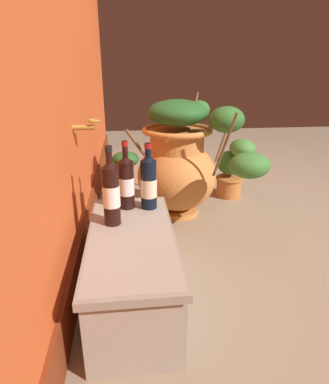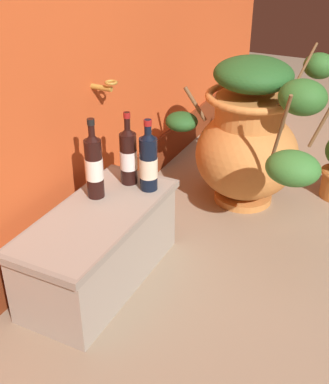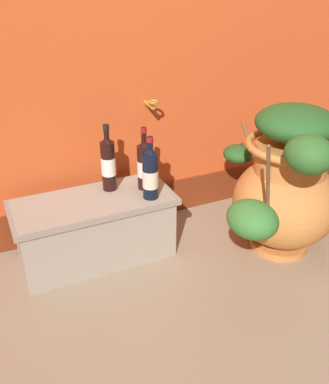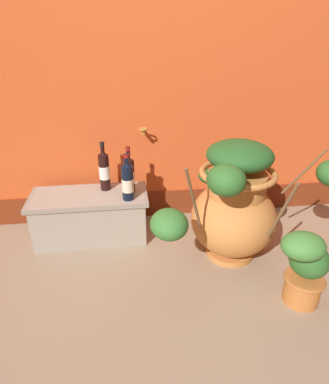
{
  "view_description": "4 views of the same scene",
  "coord_description": "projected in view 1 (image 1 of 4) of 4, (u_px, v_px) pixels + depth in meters",
  "views": [
    {
      "loc": [
        -1.68,
        0.85,
        0.97
      ],
      "look_at": [
        -0.12,
        0.67,
        0.36
      ],
      "focal_mm": 30.87,
      "sensor_mm": 36.0,
      "label": 1
    },
    {
      "loc": [
        -1.88,
        -0.13,
        1.37
      ],
      "look_at": [
        -0.16,
        0.72,
        0.28
      ],
      "focal_mm": 46.83,
      "sensor_mm": 36.0,
      "label": 2
    },
    {
      "loc": [
        -0.95,
        -0.94,
        1.34
      ],
      "look_at": [
        -0.16,
        0.77,
        0.33
      ],
      "focal_mm": 40.27,
      "sensor_mm": 36.0,
      "label": 3
    },
    {
      "loc": [
        -0.24,
        -1.17,
        1.33
      ],
      "look_at": [
        -0.01,
        0.67,
        0.41
      ],
      "focal_mm": 30.87,
      "sensor_mm": 36.0,
      "label": 4
    }
  ],
  "objects": [
    {
      "name": "ground_plane",
      "position": [
        272.0,
        236.0,
        1.99
      ],
      "size": [
        7.0,
        7.0,
        0.0
      ],
      "primitive_type": "plane",
      "color": "gray"
    },
    {
      "name": "terracotta_urn",
      "position": [
        182.0,
        161.0,
        2.18
      ],
      "size": [
        1.05,
        1.02,
        0.78
      ],
      "color": "#CC7F3D",
      "rests_on": "ground_plane"
    },
    {
      "name": "stone_ledge",
      "position": [
        133.0,
        267.0,
        1.38
      ],
      "size": [
        0.79,
        0.35,
        0.33
      ],
      "color": "#9E9384",
      "rests_on": "ground_plane"
    },
    {
      "name": "wine_bottle_left",
      "position": [
        149.0,
        181.0,
        1.53
      ],
      "size": [
        0.08,
        0.08,
        0.31
      ],
      "color": "black",
      "rests_on": "stone_ledge"
    },
    {
      "name": "wine_bottle_middle",
      "position": [
        126.0,
        181.0,
        1.53
      ],
      "size": [
        0.07,
        0.07,
        0.32
      ],
      "color": "black",
      "rests_on": "stone_ledge"
    },
    {
      "name": "wine_bottle_right",
      "position": [
        111.0,
        192.0,
        1.37
      ],
      "size": [
        0.07,
        0.07,
        0.34
      ],
      "color": "black",
      "rests_on": "stone_ledge"
    },
    {
      "name": "potted_shrub",
      "position": [
        230.0,
        173.0,
        2.53
      ],
      "size": [
        0.21,
        0.21,
        0.36
      ],
      "color": "#C17033",
      "rests_on": "ground_plane"
    }
  ]
}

